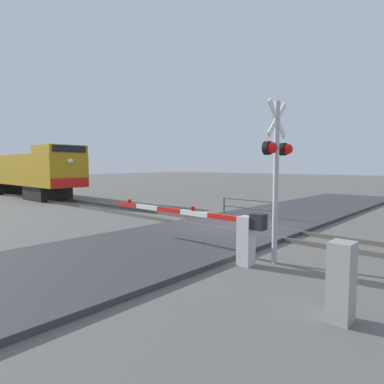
{
  "coord_description": "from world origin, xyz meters",
  "views": [
    {
      "loc": [
        -10.86,
        -7.53,
        2.57
      ],
      "look_at": [
        -0.94,
        1.38,
        1.48
      ],
      "focal_mm": 30.62,
      "sensor_mm": 36.0,
      "label": 1
    }
  ],
  "objects_px": {
    "utility_cabinet": "(341,282)",
    "locomotive": "(25,172)",
    "crossing_gate": "(223,228)",
    "guard_railing": "(247,206)",
    "crossing_signal": "(277,163)"
  },
  "relations": [
    {
      "from": "locomotive",
      "to": "crossing_signal",
      "type": "xyz_separation_m",
      "value": [
        -3.13,
        -24.33,
        0.59
      ]
    },
    {
      "from": "crossing_signal",
      "to": "locomotive",
      "type": "bearing_deg",
      "value": 82.67
    },
    {
      "from": "crossing_signal",
      "to": "utility_cabinet",
      "type": "bearing_deg",
      "value": -133.42
    },
    {
      "from": "locomotive",
      "to": "crossing_signal",
      "type": "height_order",
      "value": "crossing_signal"
    },
    {
      "from": "locomotive",
      "to": "crossing_gate",
      "type": "bearing_deg",
      "value": -99.32
    },
    {
      "from": "utility_cabinet",
      "to": "locomotive",
      "type": "bearing_deg",
      "value": 78.66
    },
    {
      "from": "locomotive",
      "to": "crossing_gate",
      "type": "xyz_separation_m",
      "value": [
        -3.79,
        -23.11,
        -1.18
      ]
    },
    {
      "from": "crossing_signal",
      "to": "crossing_gate",
      "type": "relative_size",
      "value": 0.71
    },
    {
      "from": "crossing_signal",
      "to": "utility_cabinet",
      "type": "xyz_separation_m",
      "value": [
        -2.22,
        -2.35,
        -1.97
      ]
    },
    {
      "from": "locomotive",
      "to": "guard_railing",
      "type": "height_order",
      "value": "locomotive"
    },
    {
      "from": "crossing_signal",
      "to": "crossing_gate",
      "type": "xyz_separation_m",
      "value": [
        -0.66,
        1.22,
        -1.78
      ]
    },
    {
      "from": "utility_cabinet",
      "to": "guard_railing",
      "type": "relative_size",
      "value": 0.47
    },
    {
      "from": "crossing_gate",
      "to": "guard_railing",
      "type": "relative_size",
      "value": 2.09
    },
    {
      "from": "crossing_signal",
      "to": "guard_railing",
      "type": "xyz_separation_m",
      "value": [
        5.64,
        4.43,
        -2.01
      ]
    },
    {
      "from": "crossing_gate",
      "to": "locomotive",
      "type": "bearing_deg",
      "value": 80.68
    }
  ]
}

